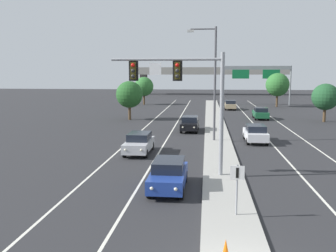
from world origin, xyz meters
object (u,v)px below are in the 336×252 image
object	(u,v)px
traffic_cone_median_nose	(226,250)
highway_sign_gantry	(256,73)
tree_far_left_b	(144,87)
tree_far_right_a	(277,85)
car_receding_white	(255,133)
median_sign_post	(237,182)
car_oncoming_blue	(169,174)
overhead_signal_mast	(186,88)
car_oncoming_black	(190,123)
tree_far_right_b	(325,97)
tree_far_left_c	(129,95)
car_receding_tan	(230,105)
car_oncoming_silver	(139,143)
car_receding_green	(261,113)
street_lamp_median	(213,77)

from	to	relation	value
traffic_cone_median_nose	highway_sign_gantry	bearing A→B (deg)	82.22
tree_far_left_b	tree_far_right_a	bearing A→B (deg)	-4.70
car_receding_white	tree_far_right_a	distance (m)	37.83
median_sign_post	car_oncoming_blue	xyz separation A→B (m)	(-3.30, 3.76, -0.77)
overhead_signal_mast	car_oncoming_black	size ratio (longest dim) A/B	1.60
car_oncoming_black	car_receding_white	xyz separation A→B (m)	(6.14, -5.91, 0.00)
car_oncoming_black	car_oncoming_blue	bearing A→B (deg)	-90.60
highway_sign_gantry	tree_far_right_a	world-z (taller)	highway_sign_gantry
tree_far_right_b	tree_far_left_c	distance (m)	24.99
car_receding_white	highway_sign_gantry	size ratio (longest dim) A/B	0.34
median_sign_post	car_receding_white	distance (m)	18.63
median_sign_post	car_receding_tan	size ratio (longest dim) A/B	0.49
car_receding_white	tree_far_right_a	world-z (taller)	tree_far_right_a
overhead_signal_mast	traffic_cone_median_nose	xyz separation A→B (m)	(1.88, -10.55, -4.79)
median_sign_post	car_oncoming_silver	size ratio (longest dim) A/B	0.49
median_sign_post	traffic_cone_median_nose	size ratio (longest dim) A/B	2.97
car_receding_green	tree_far_right_b	xyz separation A→B (m)	(7.62, -2.14, 2.33)
traffic_cone_median_nose	highway_sign_gantry	size ratio (longest dim) A/B	0.06
tree_far_left_c	car_oncoming_silver	bearing A→B (deg)	-76.53
tree_far_right_a	tree_far_left_b	size ratio (longest dim) A/B	1.14
street_lamp_median	car_receding_green	world-z (taller)	street_lamp_median
median_sign_post	car_oncoming_silver	world-z (taller)	median_sign_post
car_oncoming_black	tree_far_left_c	world-z (taller)	tree_far_left_c
highway_sign_gantry	overhead_signal_mast	bearing A→B (deg)	-101.33
car_oncoming_blue	highway_sign_gantry	distance (m)	56.20
tree_far_right_a	car_oncoming_black	bearing A→B (deg)	-115.18
traffic_cone_median_nose	car_oncoming_silver	bearing A→B (deg)	109.21
car_receding_white	traffic_cone_median_nose	size ratio (longest dim) A/B	6.05
car_receding_white	tree_far_left_b	size ratio (longest dim) A/B	0.84
car_oncoming_blue	car_receding_green	distance (m)	33.37
overhead_signal_mast	car_receding_tan	distance (m)	42.88
overhead_signal_mast	traffic_cone_median_nose	distance (m)	11.74
highway_sign_gantry	tree_far_left_c	world-z (taller)	highway_sign_gantry
street_lamp_median	car_oncoming_silver	world-z (taller)	street_lamp_median
traffic_cone_median_nose	tree_far_left_b	xyz separation A→B (m)	(-12.82, 61.28, 2.99)
car_oncoming_silver	car_receding_tan	distance (m)	37.31
tree_far_right_a	tree_far_left_c	xyz separation A→B (m)	(-22.89, -21.65, -0.68)
car_receding_white	tree_far_left_c	distance (m)	21.11
overhead_signal_mast	median_sign_post	xyz separation A→B (m)	(2.53, -6.44, -3.72)
street_lamp_median	tree_far_right_b	bearing A→B (deg)	47.16
overhead_signal_mast	car_oncoming_blue	xyz separation A→B (m)	(-0.77, -2.68, -4.48)
overhead_signal_mast	tree_far_left_c	size ratio (longest dim) A/B	1.41
overhead_signal_mast	street_lamp_median	bearing A→B (deg)	81.86
street_lamp_median	car_receding_tan	distance (m)	31.15
car_oncoming_blue	car_receding_green	xyz separation A→B (m)	(9.19, 32.08, 0.00)
car_oncoming_black	tree_far_left_b	distance (m)	34.60
car_oncoming_blue	car_receding_white	size ratio (longest dim) A/B	1.00
tree_far_left_b	median_sign_post	bearing A→B (deg)	-76.74
car_receding_green	tree_far_right_a	size ratio (longest dim) A/B	0.73
car_oncoming_black	tree_far_right_a	size ratio (longest dim) A/B	0.73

